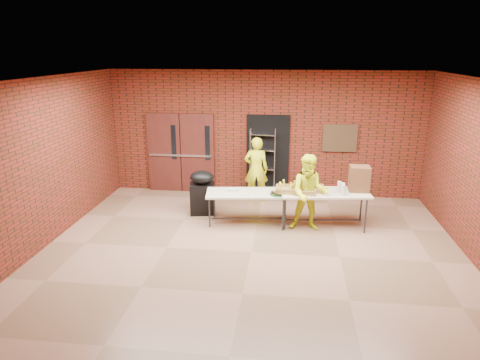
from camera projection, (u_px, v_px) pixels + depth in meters
The scene contains 19 objects.
room at pixel (252, 171), 7.64m from camera, with size 8.08×7.08×3.28m.
double_doors at pixel (181, 153), 11.31m from camera, with size 1.78×0.12×2.10m.
dark_doorway at pixel (268, 155), 11.07m from camera, with size 1.10×0.06×2.10m, color black.
bronze_plaque at pixel (340, 138), 10.71m from camera, with size 0.85×0.04×0.70m, color #452E1B.
wire_rack at pixel (262, 163), 11.00m from camera, with size 0.65×0.22×1.77m, color #ABACB2, non-canonical shape.
table_left at pixel (247, 195), 9.25m from camera, with size 1.84×0.94×0.73m.
table_right at pixel (325, 195), 9.13m from camera, with size 1.95×1.00×0.77m.
basket_bananas at pixel (287, 189), 9.09m from camera, with size 0.49×0.38×0.15m.
basket_oranges at pixel (313, 188), 9.17m from camera, with size 0.45×0.35×0.14m.
basket_apples at pixel (305, 191), 8.99m from camera, with size 0.45×0.35×0.14m.
muffin_tray at pixel (278, 193), 9.06m from camera, with size 0.37×0.37×0.09m.
napkin_box at pixel (233, 190), 9.29m from camera, with size 0.20×0.13×0.07m, color silver.
coffee_dispenser at pixel (359, 179), 9.12m from camera, with size 0.41×0.37×0.55m, color brown.
cup_stack_front at pixel (343, 189), 8.93m from camera, with size 0.08×0.08×0.25m, color silver.
cup_stack_mid at pixel (343, 190), 8.86m from camera, with size 0.08×0.08×0.23m, color silver.
cup_stack_back at pixel (339, 187), 9.04m from camera, with size 0.08×0.08×0.24m, color silver.
covered_grill at pixel (202, 192), 9.91m from camera, with size 0.64×0.56×1.02m.
volunteer_woman at pixel (256, 169), 10.65m from camera, with size 0.60×0.39×1.64m, color #E6F41B.
volunteer_man at pixel (309, 193), 8.92m from camera, with size 0.79×0.62×1.64m, color #E6F41B.
Camera 1 is at (0.66, -7.32, 3.70)m, focal length 32.00 mm.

